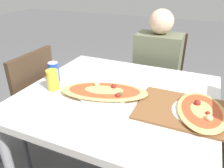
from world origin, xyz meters
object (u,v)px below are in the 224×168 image
Objects in this scene: chair_far_seated at (158,79)px; pizza_main at (104,92)px; chair_side_left at (27,105)px; person_seated at (156,68)px; drink_glass at (53,80)px; pizza_second at (201,111)px; dining_table at (118,105)px; soda_can at (54,72)px.

chair_far_seated is 0.91m from pizza_main.
chair_side_left is 1.05m from person_seated.
drink_glass is 0.30× the size of pizza_second.
drink_glass is at bearing -164.80° from dining_table.
person_seated reaches higher than chair_side_left.
person_seated is 9.01× the size of soda_can.
chair_side_left is 0.70m from pizza_main.
dining_table is 0.45m from soda_can.
drink_glass is (0.06, -0.09, -0.00)m from soda_can.
pizza_main is at bearing 80.26° from person_seated.
soda_can is (-0.36, 0.04, 0.04)m from pizza_main.
soda_can reaches higher than pizza_main.
person_seated is (-0.00, -0.12, 0.15)m from chair_far_seated.
soda_can is 1.05× the size of drink_glass.
pizza_main is at bearing -145.08° from dining_table.
dining_table is 0.45m from pizza_second.
dining_table is at bearing -89.51° from chair_side_left.
person_seated is 0.91m from drink_glass.
chair_side_left is at bearing 42.05° from person_seated.
chair_far_seated is 7.28× the size of soda_can.
person_seated is at bearing 84.95° from dining_table.
pizza_main is 1.33× the size of pizza_second.
chair_side_left is at bearing -179.51° from dining_table.
pizza_second is (0.86, -0.03, -0.04)m from soda_can.
chair_far_seated is 1.00m from soda_can.
chair_side_left is 7.65× the size of drink_glass.
chair_far_seated is 1.00× the size of chair_side_left.
chair_side_left is at bearing 46.54° from chair_far_seated.
chair_side_left is 0.81× the size of person_seated.
chair_side_left reaches higher than pizza_second.
dining_table is at bearing 1.44° from soda_can.
chair_far_seated is at bearing 85.69° from dining_table.
person_seated is at bearing 90.00° from chair_far_seated.
dining_table is 0.83m from chair_far_seated.
chair_side_left is at bearing 164.97° from drink_glass.
chair_far_seated is at bearing 64.88° from drink_glass.
chair_far_seated is 0.81× the size of person_seated.
chair_far_seated reaches higher than drink_glass.
drink_glass is (-0.30, -0.05, 0.04)m from pizza_main.
dining_table is 0.94× the size of person_seated.
person_seated reaches higher than pizza_main.
drink_glass reaches higher than pizza_main.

